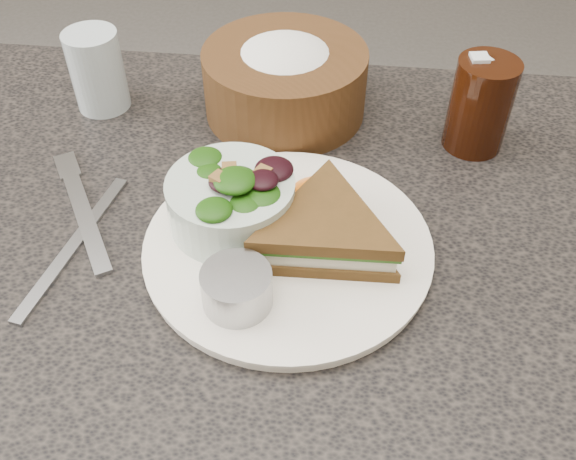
# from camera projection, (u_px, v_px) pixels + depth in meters

# --- Properties ---
(dining_table) EXTENTS (1.00, 0.70, 0.75)m
(dining_table) POSITION_uv_depth(u_px,v_px,m) (259.00, 421.00, 0.92)
(dining_table) COLOR black
(dining_table) RESTS_ON floor
(dinner_plate) EXTENTS (0.28, 0.28, 0.01)m
(dinner_plate) POSITION_uv_depth(u_px,v_px,m) (288.00, 247.00, 0.63)
(dinner_plate) COLOR white
(dinner_plate) RESTS_ON dining_table
(sandwich) EXTENTS (0.17, 0.17, 0.04)m
(sandwich) POSITION_uv_depth(u_px,v_px,m) (325.00, 232.00, 0.61)
(sandwich) COLOR #4C3115
(sandwich) RESTS_ON dinner_plate
(salad_bowl) EXTENTS (0.16, 0.16, 0.07)m
(salad_bowl) POSITION_uv_depth(u_px,v_px,m) (231.00, 195.00, 0.62)
(salad_bowl) COLOR #B5CBBE
(salad_bowl) RESTS_ON dinner_plate
(dressing_ramekin) EXTENTS (0.08, 0.08, 0.04)m
(dressing_ramekin) POSITION_uv_depth(u_px,v_px,m) (237.00, 288.00, 0.56)
(dressing_ramekin) COLOR #969698
(dressing_ramekin) RESTS_ON dinner_plate
(orange_wedge) EXTENTS (0.08, 0.08, 0.03)m
(orange_wedge) POSITION_uv_depth(u_px,v_px,m) (318.00, 185.00, 0.67)
(orange_wedge) COLOR orange
(orange_wedge) RESTS_ON dinner_plate
(fork) EXTENTS (0.11, 0.16, 0.00)m
(fork) POSITION_uv_depth(u_px,v_px,m) (84.00, 215.00, 0.67)
(fork) COLOR #A4A6AD
(fork) RESTS_ON dining_table
(knife) EXTENTS (0.05, 0.20, 0.00)m
(knife) POSITION_uv_depth(u_px,v_px,m) (74.00, 245.00, 0.64)
(knife) COLOR #92949A
(knife) RESTS_ON dining_table
(bread_basket) EXTENTS (0.26, 0.26, 0.11)m
(bread_basket) POSITION_uv_depth(u_px,v_px,m) (285.00, 71.00, 0.77)
(bread_basket) COLOR #52311A
(bread_basket) RESTS_ON dining_table
(cola_glass) EXTENTS (0.08, 0.08, 0.12)m
(cola_glass) POSITION_uv_depth(u_px,v_px,m) (481.00, 101.00, 0.72)
(cola_glass) COLOR black
(cola_glass) RESTS_ON dining_table
(water_glass) EXTENTS (0.09, 0.09, 0.10)m
(water_glass) POSITION_uv_depth(u_px,v_px,m) (97.00, 71.00, 0.78)
(water_glass) COLOR #AAB9C1
(water_glass) RESTS_ON dining_table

